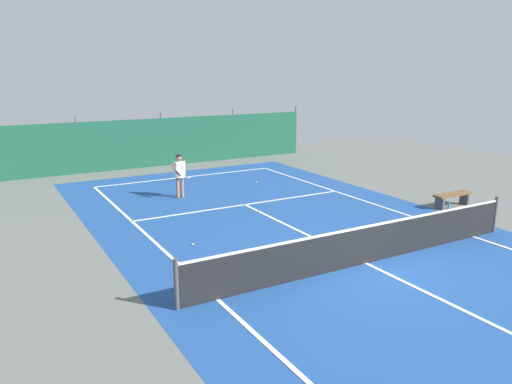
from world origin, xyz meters
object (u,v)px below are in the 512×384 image
object	(u,v)px
water_bottle	(449,206)
parked_car	(85,147)
tennis_ball_midcourt	(259,212)
courtside_bench	(453,196)
tennis_player	(179,173)
tennis_net	(367,244)
tennis_ball_by_sideline	(193,244)
tennis_ball_near_player	(256,182)

from	to	relation	value
water_bottle	parked_car	bearing A→B (deg)	120.43
tennis_ball_midcourt	courtside_bench	xyz separation A→B (m)	(6.34, -2.74, 0.34)
water_bottle	tennis_player	bearing A→B (deg)	140.59
tennis_ball_midcourt	water_bottle	distance (m)	6.63
tennis_player	water_bottle	xyz separation A→B (m)	(7.54, -6.19, -0.84)
tennis_net	tennis_ball_by_sideline	size ratio (longest dim) A/B	153.33
tennis_ball_midcourt	water_bottle	size ratio (longest dim) A/B	0.28
courtside_bench	water_bottle	bearing A→B (deg)	-154.24
tennis_ball_midcourt	parked_car	size ratio (longest dim) A/B	0.02
tennis_player	courtside_bench	distance (m)	9.97
tennis_ball_by_sideline	courtside_bench	distance (m)	9.62
tennis_player	tennis_ball_by_sideline	distance (m)	5.52
tennis_net	tennis_ball_midcourt	bearing A→B (deg)	90.34
tennis_net	water_bottle	size ratio (longest dim) A/B	42.17
tennis_ball_near_player	parked_car	xyz separation A→B (m)	(-5.37, 8.62, 0.81)
tennis_net	tennis_ball_near_player	distance (m)	9.56
tennis_player	tennis_ball_midcourt	xyz separation A→B (m)	(1.59, -3.26, -0.93)
parked_car	tennis_ball_near_player	bearing A→B (deg)	121.72
tennis_net	tennis_ball_by_sideline	distance (m)	4.72
tennis_ball_by_sideline	courtside_bench	bearing A→B (deg)	-4.90
tennis_player	tennis_ball_near_player	bearing A→B (deg)	-179.37
tennis_net	tennis_player	size ratio (longest dim) A/B	6.17
tennis_net	parked_car	distance (m)	18.21
tennis_ball_near_player	parked_car	distance (m)	10.18
parked_car	courtside_bench	distance (m)	18.09
tennis_ball_near_player	tennis_ball_by_sideline	xyz separation A→B (m)	(-5.42, -5.93, 0.00)
tennis_ball_by_sideline	water_bottle	size ratio (longest dim) A/B	0.28
tennis_ball_midcourt	tennis_ball_by_sideline	size ratio (longest dim) A/B	1.00
tennis_net	tennis_ball_near_player	size ratio (longest dim) A/B	153.33
tennis_net	water_bottle	world-z (taller)	tennis_net
tennis_ball_by_sideline	courtside_bench	xyz separation A→B (m)	(9.58, -0.82, 0.34)
parked_car	water_bottle	world-z (taller)	parked_car
tennis_player	parked_car	distance (m)	9.50
tennis_ball_by_sideline	parked_car	size ratio (longest dim) A/B	0.02
tennis_ball_near_player	tennis_ball_by_sideline	size ratio (longest dim) A/B	1.00
tennis_ball_midcourt	parked_car	xyz separation A→B (m)	(-3.19, 12.63, 0.81)
tennis_ball_midcourt	tennis_player	bearing A→B (deg)	115.96
tennis_player	courtside_bench	size ratio (longest dim) A/B	1.03
tennis_player	tennis_net	bearing A→B (deg)	90.19
tennis_net	tennis_player	distance (m)	8.73
tennis_ball_near_player	tennis_player	bearing A→B (deg)	-168.84
tennis_player	tennis_ball_by_sideline	world-z (taller)	tennis_player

